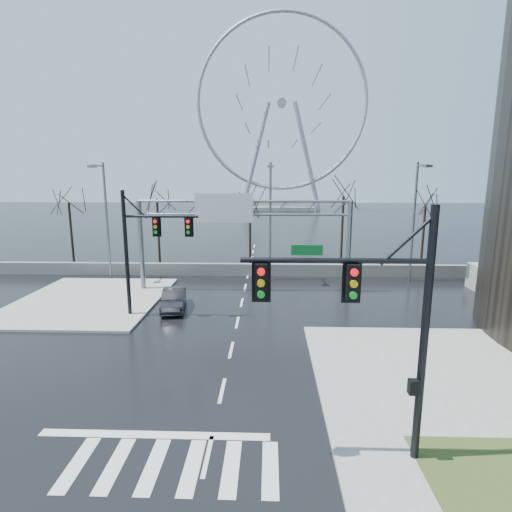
{
  "coord_description": "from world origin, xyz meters",
  "views": [
    {
      "loc": [
        1.92,
        -15.2,
        8.71
      ],
      "look_at": [
        1.12,
        8.85,
        4.0
      ],
      "focal_mm": 28.0,
      "sensor_mm": 36.0,
      "label": 1
    }
  ],
  "objects_px": {
    "signal_mast_near": "(380,313)",
    "ferris_wheel": "(282,110)",
    "signal_mast_far": "(143,242)",
    "car": "(174,299)",
    "sign_gantry": "(239,225)"
  },
  "relations": [
    {
      "from": "signal_mast_near",
      "to": "signal_mast_far",
      "type": "xyz_separation_m",
      "value": [
        -11.01,
        13.0,
        -0.04
      ]
    },
    {
      "from": "signal_mast_near",
      "to": "car",
      "type": "xyz_separation_m",
      "value": [
        -9.63,
        14.45,
        -4.19
      ]
    },
    {
      "from": "sign_gantry",
      "to": "car",
      "type": "bearing_deg",
      "value": -132.15
    },
    {
      "from": "signal_mast_near",
      "to": "ferris_wheel",
      "type": "height_order",
      "value": "ferris_wheel"
    },
    {
      "from": "signal_mast_near",
      "to": "sign_gantry",
      "type": "height_order",
      "value": "signal_mast_near"
    },
    {
      "from": "car",
      "to": "ferris_wheel",
      "type": "bearing_deg",
      "value": 74.95
    },
    {
      "from": "signal_mast_near",
      "to": "car",
      "type": "distance_m",
      "value": 17.86
    },
    {
      "from": "signal_mast_near",
      "to": "ferris_wheel",
      "type": "xyz_separation_m",
      "value": [
        -0.14,
        99.04,
        21.26
      ]
    },
    {
      "from": "ferris_wheel",
      "to": "car",
      "type": "relative_size",
      "value": 12.23
    },
    {
      "from": "signal_mast_far",
      "to": "car",
      "type": "bearing_deg",
      "value": 46.54
    },
    {
      "from": "ferris_wheel",
      "to": "car",
      "type": "height_order",
      "value": "ferris_wheel"
    },
    {
      "from": "sign_gantry",
      "to": "car",
      "type": "xyz_separation_m",
      "value": [
        -4.12,
        -4.55,
        -4.5
      ]
    },
    {
      "from": "sign_gantry",
      "to": "signal_mast_near",
      "type": "bearing_deg",
      "value": -73.81
    },
    {
      "from": "signal_mast_near",
      "to": "sign_gantry",
      "type": "relative_size",
      "value": 0.49
    },
    {
      "from": "car",
      "to": "sign_gantry",
      "type": "bearing_deg",
      "value": 39.2
    }
  ]
}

